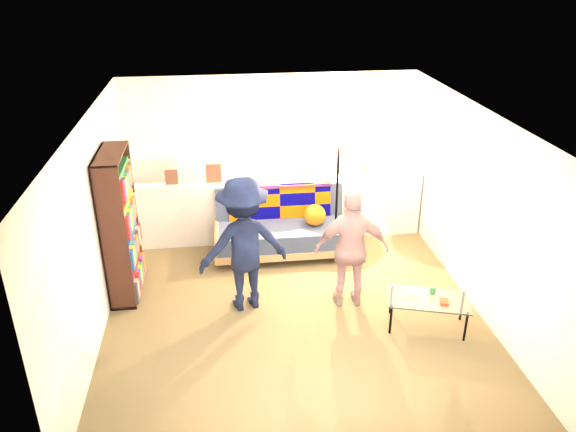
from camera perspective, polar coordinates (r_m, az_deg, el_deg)
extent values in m
plane|color=brown|center=(7.13, 0.41, -9.04)|extent=(5.00, 5.00, 0.00)
cube|color=silver|center=(8.84, -1.75, 6.61)|extent=(4.50, 0.10, 2.40)
cube|color=silver|center=(6.64, -19.18, -1.33)|extent=(0.10, 5.00, 2.40)
cube|color=silver|center=(7.16, 18.58, 0.71)|extent=(0.10, 5.00, 2.40)
cube|color=white|center=(6.11, 0.48, 9.94)|extent=(4.50, 5.00, 0.10)
cube|color=silver|center=(8.45, -1.21, 0.61)|extent=(4.45, 0.15, 1.00)
cube|color=brown|center=(8.18, -11.76, 3.88)|extent=(0.18, 0.02, 0.22)
cube|color=brown|center=(8.14, -7.56, 4.31)|extent=(0.22, 0.02, 0.28)
cube|color=silver|center=(8.14, -2.65, 5.13)|extent=(0.45, 0.02, 0.45)
cube|color=brown|center=(8.25, 2.23, 4.72)|extent=(0.20, 0.02, 0.26)
cube|color=brown|center=(8.42, 7.62, 4.73)|extent=(0.16, 0.02, 0.20)
cube|color=tan|center=(8.22, -0.60, -2.80)|extent=(1.97, 0.88, 0.10)
cube|color=#35425F|center=(8.09, -0.56, -1.87)|extent=(1.87, 0.73, 0.25)
cube|color=#35425F|center=(8.30, -0.89, 1.25)|extent=(1.87, 0.24, 0.59)
cylinder|color=tan|center=(8.05, -7.21, -1.55)|extent=(0.09, 0.88, 0.09)
cylinder|color=tan|center=(8.25, 5.84, -0.81)|extent=(0.09, 0.88, 0.09)
cube|color=#050573|center=(8.23, -0.82, 1.02)|extent=(1.50, 0.11, 0.54)
cube|color=#050573|center=(8.24, -0.94, 3.24)|extent=(1.50, 0.26, 0.03)
sphere|color=#CB6312|center=(8.03, 2.74, 0.11)|extent=(0.31, 0.31, 0.31)
cube|color=#321810|center=(7.29, -17.86, -0.97)|extent=(0.02, 0.94, 1.89)
cube|color=#321810|center=(6.86, -17.26, -2.59)|extent=(0.31, 0.02, 1.89)
cube|color=#321810|center=(7.68, -16.26, 0.58)|extent=(0.31, 0.02, 1.89)
cube|color=#321810|center=(6.93, -17.68, 6.04)|extent=(0.31, 0.94, 0.02)
cube|color=#321810|center=(7.70, -15.89, -7.10)|extent=(0.31, 0.94, 0.04)
cube|color=#321810|center=(7.46, -16.32, -3.95)|extent=(0.31, 0.90, 0.02)
cube|color=#321810|center=(7.27, -16.73, -0.91)|extent=(0.31, 0.90, 0.02)
cube|color=#321810|center=(7.09, -17.16, 2.29)|extent=(0.31, 0.90, 0.02)
cube|color=#B1232E|center=(7.60, -15.90, -5.89)|extent=(0.23, 0.88, 0.31)
cube|color=#234899|center=(7.38, -16.31, -2.81)|extent=(0.23, 0.88, 0.29)
cube|color=yellow|center=(7.19, -16.73, 0.30)|extent=(0.23, 0.88, 0.31)
cube|color=#2F8243|center=(7.03, -17.17, 3.56)|extent=(0.23, 0.88, 0.29)
cylinder|color=black|center=(6.66, 10.40, -10.30)|extent=(0.03, 0.03, 0.37)
cylinder|color=black|center=(6.74, 17.60, -10.69)|extent=(0.03, 0.03, 0.37)
cylinder|color=black|center=(7.00, 10.42, -8.39)|extent=(0.03, 0.03, 0.37)
cylinder|color=black|center=(7.08, 17.24, -8.79)|extent=(0.03, 0.03, 0.37)
cube|color=silver|center=(6.75, 14.10, -8.18)|extent=(1.04, 0.76, 0.02)
cube|color=white|center=(6.76, 12.53, -7.70)|extent=(0.12, 0.08, 0.03)
cube|color=#C84023|center=(6.69, 15.59, -8.40)|extent=(0.13, 0.15, 0.04)
cylinder|color=#39894B|center=(6.82, 14.49, -7.30)|extent=(0.08, 0.08, 0.09)
cylinder|color=black|center=(8.44, 4.78, -3.19)|extent=(0.26, 0.26, 0.03)
cylinder|color=black|center=(8.10, 4.97, 1.66)|extent=(0.04, 0.04, 1.58)
sphere|color=#FFC672|center=(7.86, 4.26, 6.06)|extent=(0.13, 0.13, 0.13)
sphere|color=#FFC672|center=(7.87, 6.13, 6.50)|extent=(0.13, 0.13, 0.13)
sphere|color=#FFC672|center=(7.93, 5.00, 7.25)|extent=(0.13, 0.13, 0.13)
imported|color=black|center=(6.73, -4.52, -2.91)|extent=(1.20, 0.84, 1.70)
imported|color=pink|center=(6.83, 6.48, -3.36)|extent=(0.93, 0.46, 1.53)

